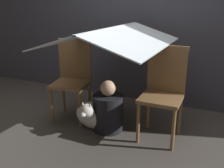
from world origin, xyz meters
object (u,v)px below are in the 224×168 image
(chair_right, at_px, (163,89))
(person_front, at_px, (108,110))
(chair_left, at_px, (72,76))
(dog, at_px, (94,115))

(chair_right, distance_m, person_front, 0.67)
(chair_right, xyz_separation_m, person_front, (-0.58, -0.13, -0.30))
(person_front, bearing_deg, chair_right, 12.98)
(chair_left, height_order, dog, chair_left)
(chair_left, relative_size, chair_right, 1.00)
(person_front, height_order, dog, person_front)
(chair_left, xyz_separation_m, person_front, (0.55, -0.13, -0.30))
(chair_right, height_order, person_front, chair_right)
(chair_left, relative_size, person_front, 1.66)
(person_front, bearing_deg, dog, -158.03)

